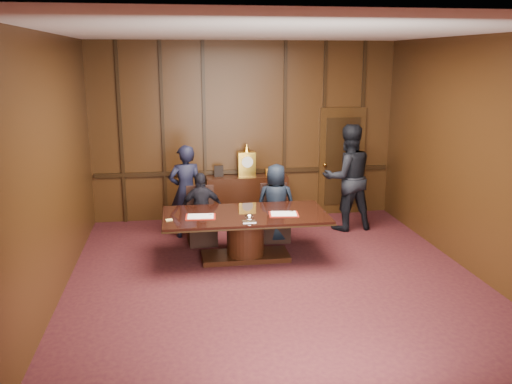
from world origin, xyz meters
The scene contains 13 objects.
room centered at (0.07, 0.14, 1.72)m, with size 7.00×7.04×3.50m.
sideboard centered at (0.00, 3.26, 0.49)m, with size 1.60×0.45×1.54m.
conference_table centered at (-0.32, 1.10, 0.51)m, with size 2.62×1.32×0.76m.
folder_left centered at (-1.03, 1.01, 0.77)m, with size 0.48×0.36×0.02m.
folder_right centered at (0.28, 0.96, 0.77)m, with size 0.50×0.38×0.02m.
inkstand centered at (-0.32, 0.65, 0.81)m, with size 0.20×0.14×0.12m.
notepad centered at (-1.51, 0.91, 0.77)m, with size 0.10×0.07×0.01m, color #F7DA79.
chair_left centered at (-0.97, 1.98, 0.29)m, with size 0.51×0.51×0.99m.
chair_right centered at (0.34, 1.98, 0.29)m, with size 0.49×0.49×0.99m.
signatory_left centered at (-0.97, 1.90, 0.64)m, with size 0.75×0.31×1.28m, color black.
signatory_right centered at (0.33, 1.90, 0.69)m, with size 0.68×0.44×1.39m, color black.
witness_left centered at (-1.22, 2.40, 0.84)m, with size 0.61×0.40×1.68m, color black.
witness_right centered at (1.79, 2.40, 1.00)m, with size 0.97×0.75×1.99m, color black.
Camera 1 is at (-1.39, -7.11, 3.18)m, focal length 38.00 mm.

